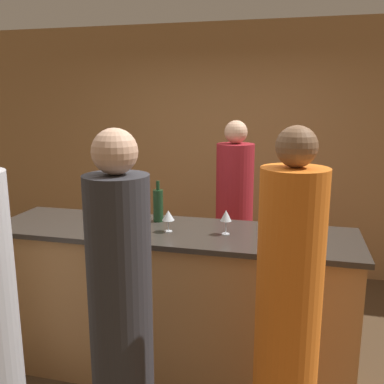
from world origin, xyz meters
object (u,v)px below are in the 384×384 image
object	(u,v)px
wine_bottle_0	(158,205)
ice_bucket	(111,207)
bartender	(234,231)
guest_0	(287,328)
guest_1	(121,317)

from	to	relation	value
wine_bottle_0	ice_bucket	bearing A→B (deg)	-179.24
bartender	guest_0	world-z (taller)	guest_0
ice_bucket	wine_bottle_0	bearing A→B (deg)	0.76
guest_0	ice_bucket	xyz separation A→B (m)	(-1.33, 0.91, 0.30)
wine_bottle_0	ice_bucket	size ratio (longest dim) A/B	1.80
ice_bucket	bartender	bearing A→B (deg)	39.07
ice_bucket	guest_0	bearing A→B (deg)	-34.42
guest_1	wine_bottle_0	world-z (taller)	guest_1
guest_1	ice_bucket	size ratio (longest dim) A/B	10.95
bartender	guest_1	size ratio (longest dim) A/B	0.98
bartender	guest_0	bearing A→B (deg)	107.43
guest_0	ice_bucket	bearing A→B (deg)	145.58
guest_0	bartender	bearing A→B (deg)	107.43
guest_0	guest_1	world-z (taller)	guest_0
bartender	guest_1	distance (m)	1.70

